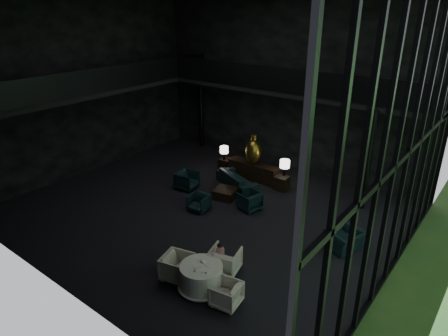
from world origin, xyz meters
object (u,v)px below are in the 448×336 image
Objects in this scene: lounge_armchair_east at (250,200)px; coffee_table at (225,193)px; sofa at (237,176)px; dining_chair_east at (226,293)px; side_table_right at (282,183)px; lounge_armchair_south at (199,202)px; bronze_urn at (253,151)px; lounge_armchair_west at (187,178)px; dining_table at (201,278)px; table_lamp_right at (285,164)px; dining_chair_north at (225,258)px; child at (220,252)px; window_armchair at (345,237)px; table_lamp_left at (224,150)px; dining_chair_west at (177,265)px; console at (253,171)px; side_table_left at (226,165)px.

coffee_table is at bearing -84.50° from lounge_armchair_east.
sofa is 3.50× the size of dining_chair_east.
lounge_armchair_east is at bearing -92.31° from side_table_right.
coffee_table is at bearing 77.48° from lounge_armchair_south.
bronze_urn is 1.41× the size of lounge_armchair_west.
dining_table is at bearing -55.00° from lounge_armchair_south.
coffee_table is (-1.37, 0.22, -0.22)m from lounge_armchair_east.
lounge_armchair_west is 1.90m from coffee_table.
lounge_armchair_west is at bearing 66.07° from sofa.
lounge_armchair_west reaches higher than dining_chair_east.
lounge_armchair_east is at bearing -92.16° from table_lamp_right.
dining_chair_north reaches higher than dining_chair_east.
bronze_urn reaches higher than side_table_right.
table_lamp_right is (-0.00, 0.16, 0.82)m from side_table_right.
child is at bearing -46.49° from lounge_armchair_south.
table_lamp_right reaches higher than dining_chair_east.
table_lamp_right is 6.47m from child.
dining_chair_north is (0.07, 0.99, 0.16)m from dining_table.
dining_chair_north is (1.63, -3.71, 0.07)m from lounge_armchair_east.
lounge_armchair_west is 2.08m from lounge_armchair_south.
window_armchair reaches higher than side_table_right.
table_lamp_left is at bearing -53.21° from child.
dining_chair_west is at bearing 35.25° from dining_chair_north.
window_armchair is 5.43m from coffee_table.
dining_chair_east is at bearing -71.28° from side_table_right.
window_armchair is 1.53× the size of dining_chair_east.
coffee_table is (1.85, 0.32, -0.29)m from lounge_armchair_west.
dining_table is (3.06, -7.20, -0.06)m from console.
table_lamp_right is at bearing -123.41° from sofa.
sofa is at bearing -33.89° from table_lamp_left.
bronze_urn is 6.98m from dining_chair_north.
dining_table is 1.01m from dining_chair_north.
bronze_urn is at bearing -133.87° from lounge_armchair_east.
bronze_urn reaches higher than lounge_armchair_west.
sofa reaches higher than dining_table.
lounge_armchair_west is 1.04× the size of dining_chair_west.
bronze_urn reaches higher than child.
lounge_armchair_west is at bearing 25.90° from dining_chair_west.
child is at bearing -76.90° from side_table_right.
side_table_right is 6.24m from dining_chair_north.
side_table_left is 0.79m from table_lamp_left.
table_lamp_right is 7.39m from dining_table.
table_lamp_left is 7.67m from window_armchair.
dining_chair_east is (4.13, -6.20, -0.13)m from sofa.
dining_chair_north is 1.34× the size of dining_chair_east.
table_lamp_left is at bearing -112.86° from lounge_armchair_east.
lounge_armchair_south is at bearing -112.97° from table_lamp_right.
sofa is at bearing -146.74° from table_lamp_right.
table_lamp_right reaches higher than side_table_right.
table_lamp_left reaches higher than sofa.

